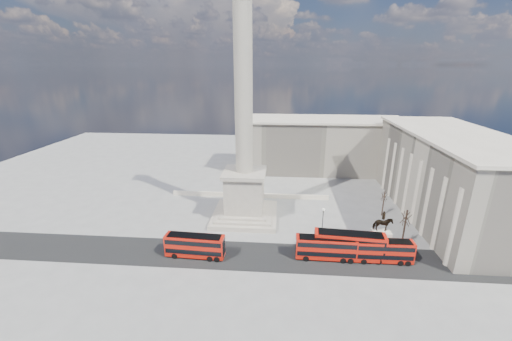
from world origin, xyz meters
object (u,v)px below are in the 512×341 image
object	(u,v)px
pedestrian_walking	(351,245)
pedestrian_crossing	(319,233)
red_bus_a	(195,246)
red_bus_b	(326,248)
pedestrian_standing	(360,245)
red_bus_d	(383,251)
victorian_lamp	(323,220)
red_bus_c	(350,245)
equestrian_statue	(381,238)
nelsons_column	(244,162)

from	to	relation	value
pedestrian_walking	pedestrian_crossing	xyz separation A→B (m)	(-5.48, 4.29, -0.14)
red_bus_a	red_bus_b	distance (m)	22.85
red_bus_b	pedestrian_standing	xyz separation A→B (m)	(6.57, 3.30, -1.25)
pedestrian_standing	red_bus_d	bearing A→B (deg)	120.16
pedestrian_walking	pedestrian_standing	xyz separation A→B (m)	(1.51, 0.00, 0.04)
red_bus_b	victorian_lamp	world-z (taller)	victorian_lamp
red_bus_b	victorian_lamp	distance (m)	8.23
pedestrian_standing	red_bus_c	bearing A→B (deg)	34.69
red_bus_b	pedestrian_walking	distance (m)	6.18
pedestrian_standing	equestrian_statue	bearing A→B (deg)	158.55
red_bus_d	victorian_lamp	bearing A→B (deg)	138.16
victorian_lamp	pedestrian_standing	world-z (taller)	victorian_lamp
nelsons_column	pedestrian_crossing	world-z (taller)	nelsons_column
nelsons_column	red_bus_b	xyz separation A→B (m)	(15.87, -14.80, -10.72)
red_bus_b	red_bus_c	distance (m)	4.11
red_bus_c	pedestrian_walking	xyz separation A→B (m)	(1.01, 2.69, -1.64)
red_bus_b	equestrian_statue	distance (m)	10.28
nelsons_column	victorian_lamp	world-z (taller)	nelsons_column
nelsons_column	victorian_lamp	xyz separation A→B (m)	(16.17, -6.67, -9.51)
red_bus_a	red_bus_c	distance (m)	26.93
red_bus_c	pedestrian_standing	distance (m)	4.02
nelsons_column	equestrian_statue	size ratio (longest dim) A/B	6.08
pedestrian_walking	red_bus_a	bearing A→B (deg)	-179.18
victorian_lamp	pedestrian_crossing	distance (m)	2.78
red_bus_a	red_bus_b	xyz separation A→B (m)	(22.82, 1.15, -0.01)
red_bus_d	pedestrian_crossing	size ratio (longest dim) A/B	6.44
pedestrian_walking	pedestrian_standing	world-z (taller)	pedestrian_standing
victorian_lamp	equestrian_statue	distance (m)	11.00
equestrian_statue	pedestrian_walking	world-z (taller)	equestrian_statue
red_bus_a	pedestrian_crossing	bearing A→B (deg)	24.36
nelsons_column	red_bus_b	world-z (taller)	nelsons_column
nelsons_column	red_bus_b	size ratio (longest dim) A/B	4.80
red_bus_d	nelsons_column	bearing A→B (deg)	149.23
red_bus_b	red_bus_d	size ratio (longest dim) A/B	1.04
red_bus_d	pedestrian_walking	world-z (taller)	red_bus_d
red_bus_c	pedestrian_crossing	world-z (taller)	red_bus_c
red_bus_c	red_bus_d	distance (m)	5.62
red_bus_a	victorian_lamp	world-z (taller)	victorian_lamp
red_bus_b	red_bus_c	world-z (taller)	red_bus_c
red_bus_a	equestrian_statue	size ratio (longest dim) A/B	1.28
victorian_lamp	equestrian_statue	world-z (taller)	equestrian_statue
pedestrian_walking	nelsons_column	bearing A→B (deg)	142.95
pedestrian_standing	red_bus_b	bearing A→B (deg)	14.59
red_bus_c	red_bus_a	bearing A→B (deg)	-171.89
pedestrian_walking	red_bus_d	bearing A→B (deg)	-44.58
equestrian_statue	red_bus_a	bearing A→B (deg)	-173.18
red_bus_b	pedestrian_crossing	xyz separation A→B (m)	(-0.42, 7.60, -1.42)
nelsons_column	red_bus_a	distance (m)	20.43
red_bus_c	equestrian_statue	world-z (taller)	equestrian_statue
pedestrian_standing	pedestrian_crossing	xyz separation A→B (m)	(-6.99, 4.29, -0.17)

